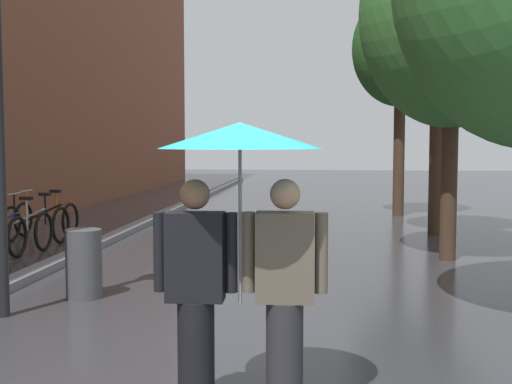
{
  "coord_description": "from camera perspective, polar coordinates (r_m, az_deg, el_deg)",
  "views": [
    {
      "loc": [
        0.89,
        -4.4,
        1.93
      ],
      "look_at": [
        0.13,
        3.04,
        1.35
      ],
      "focal_mm": 45.97,
      "sensor_mm": 36.0,
      "label": 1
    }
  ],
  "objects": [
    {
      "name": "litter_bin",
      "position": [
        8.39,
        -14.75,
        -6.05
      ],
      "size": [
        0.44,
        0.44,
        0.85
      ],
      "primitive_type": "cylinder",
      "color": "#4C4C51",
      "rests_on": "ground"
    },
    {
      "name": "parked_bicycle_7",
      "position": [
        13.91,
        -17.75,
        -2.19
      ],
      "size": [
        1.13,
        0.78,
        0.96
      ],
      "color": "black",
      "rests_on": "ground"
    },
    {
      "name": "street_tree_3",
      "position": [
        17.51,
        12.48,
        11.99
      ],
      "size": [
        2.48,
        2.48,
        5.79
      ],
      "color": "#473323",
      "rests_on": "ground"
    },
    {
      "name": "kerb_strip",
      "position": [
        15.09,
        -9.96,
        -2.75
      ],
      "size": [
        0.3,
        36.0,
        0.12
      ],
      "primitive_type": "cube",
      "color": "slate",
      "rests_on": "ground"
    },
    {
      "name": "street_tree_1",
      "position": [
        11.2,
        16.75,
        14.58
      ],
      "size": [
        2.96,
        2.96,
        5.77
      ],
      "color": "#473323",
      "rests_on": "ground"
    },
    {
      "name": "parked_bicycle_6",
      "position": [
        13.16,
        -18.62,
        -2.58
      ],
      "size": [
        1.12,
        0.77,
        0.96
      ],
      "color": "black",
      "rests_on": "ground"
    },
    {
      "name": "couple_under_umbrella",
      "position": [
        4.52,
        -1.4,
        -2.54
      ],
      "size": [
        1.21,
        1.13,
        2.06
      ],
      "color": "black",
      "rests_on": "ground"
    },
    {
      "name": "parked_bicycle_5",
      "position": [
        12.34,
        -20.13,
        -3.07
      ],
      "size": [
        1.1,
        0.73,
        0.96
      ],
      "color": "black",
      "rests_on": "ground"
    },
    {
      "name": "street_tree_2",
      "position": [
        14.14,
        15.59,
        12.67
      ],
      "size": [
        2.61,
        2.61,
        5.5
      ],
      "color": "#473323",
      "rests_on": "ground"
    }
  ]
}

